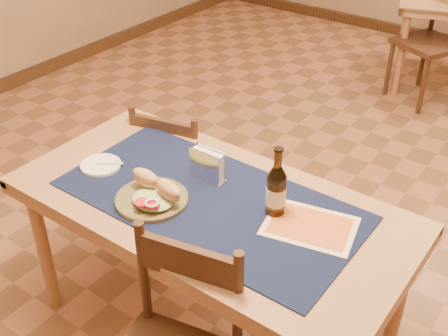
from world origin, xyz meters
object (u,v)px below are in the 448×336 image
Objects in this scene: sandwich_plate at (153,196)px; beer_bottle at (276,190)px; main_table at (209,217)px; chair_main_far at (179,170)px; napkin_holder at (208,165)px.

beer_bottle reaches higher than sandwich_plate.
sandwich_plate is at bearing -138.93° from main_table.
beer_bottle reaches higher than chair_main_far.
sandwich_plate is 1.83× the size of napkin_holder.
napkin_holder is (-0.09, 0.11, 0.15)m from main_table.
sandwich_plate reaches higher than chair_main_far.
napkin_holder reaches higher than main_table.
beer_bottle is at bearing -5.38° from napkin_holder.
main_table is at bearing 41.07° from sandwich_plate.
beer_bottle reaches higher than main_table.
sandwich_plate is 0.27m from napkin_holder.
chair_main_far is 2.94× the size of beer_bottle.
sandwich_plate is 1.01× the size of beer_bottle.
main_table is 0.74m from chair_main_far.
sandwich_plate is 0.48m from beer_bottle.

